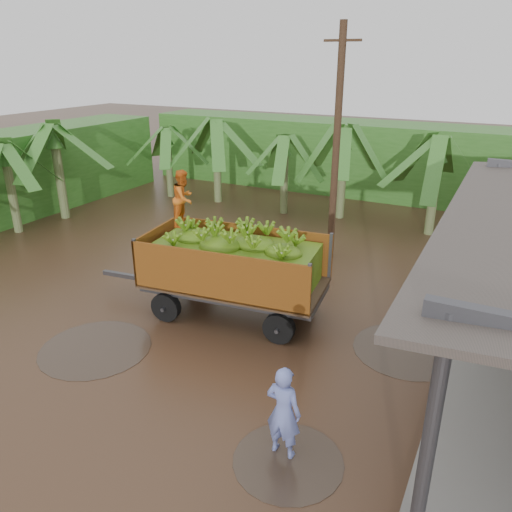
{
  "coord_description": "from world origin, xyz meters",
  "views": [
    {
      "loc": [
        5.65,
        -9.21,
        6.71
      ],
      "look_at": [
        -0.17,
        1.98,
        1.62
      ],
      "focal_mm": 35.0,
      "sensor_mm": 36.0,
      "label": 1
    }
  ],
  "objects": [
    {
      "name": "banana_plants",
      "position": [
        -5.31,
        7.54,
        1.9
      ],
      "size": [
        25.02,
        17.82,
        4.2
      ],
      "color": "#2D661E",
      "rests_on": "ground"
    },
    {
      "name": "man_blue",
      "position": [
        2.81,
        -2.71,
        0.91
      ],
      "size": [
        0.69,
        0.47,
        1.82
      ],
      "primitive_type": "imported",
      "rotation": [
        0.0,
        0.0,
        3.09
      ],
      "color": "#6A77C1",
      "rests_on": "ground"
    },
    {
      "name": "hedge_north",
      "position": [
        -2.0,
        16.0,
        1.8
      ],
      "size": [
        22.0,
        3.0,
        3.6
      ],
      "primitive_type": "cube",
      "color": "#2D661E",
      "rests_on": "ground"
    },
    {
      "name": "banana_trailer",
      "position": [
        -0.59,
        1.48,
        1.47
      ],
      "size": [
        6.83,
        2.91,
        3.83
      ],
      "rotation": [
        0.0,
        0.0,
        0.12
      ],
      "color": "#9F5B16",
      "rests_on": "ground"
    },
    {
      "name": "utility_pole",
      "position": [
        0.36,
        6.69,
        3.91
      ],
      "size": [
        1.2,
        0.24,
        7.71
      ],
      "color": "#47301E",
      "rests_on": "ground"
    },
    {
      "name": "ground",
      "position": [
        0.0,
        0.0,
        0.0
      ],
      "size": [
        100.0,
        100.0,
        0.0
      ],
      "primitive_type": "plane",
      "color": "black",
      "rests_on": "ground"
    }
  ]
}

